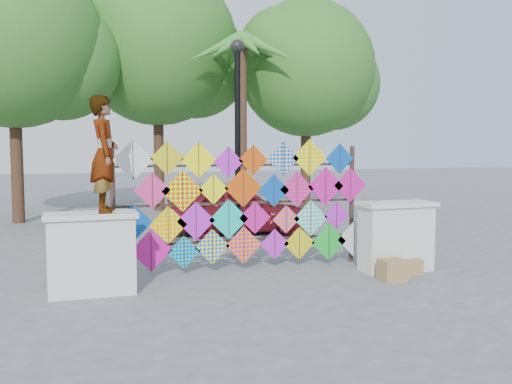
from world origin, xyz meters
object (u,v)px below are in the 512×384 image
Objects in this scene: lamppost at (238,127)px; vendor_woman at (104,154)px; kite_rack at (246,205)px; sedan at (238,209)px.

vendor_woman is at bearing -141.65° from lamppost.
vendor_woman is at bearing -160.17° from kite_rack.
kite_rack is 1.96m from lamppost.
lamppost is at bearing 80.38° from kite_rack.
vendor_woman is 0.40× the size of lamppost.
kite_rack is 2.76× the size of vendor_woman.
kite_rack is at bearing -65.78° from vendor_woman.
kite_rack is 1.11× the size of lamppost.
vendor_woman is 3.58m from lamppost.
vendor_woman reaches higher than sedan.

